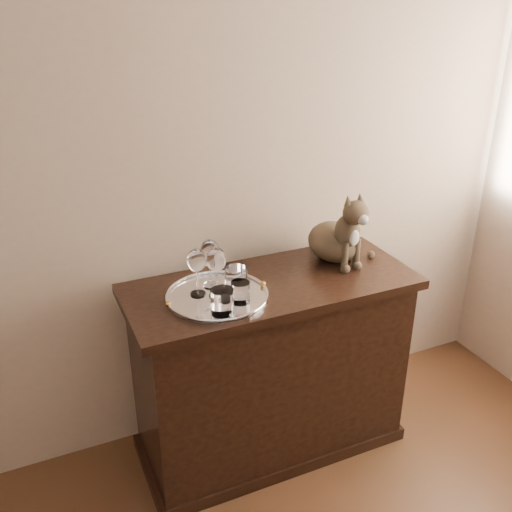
{
  "coord_description": "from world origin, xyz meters",
  "views": [
    {
      "loc": [
        -0.3,
        0.09,
        1.93
      ],
      "look_at": [
        0.53,
        1.95,
        0.98
      ],
      "focal_mm": 40.0,
      "sensor_mm": 36.0,
      "label": 1
    }
  ],
  "objects_px": {
    "wine_glass_b": "(210,263)",
    "cat": "(335,224)",
    "wine_glass_a": "(197,272)",
    "tray": "(217,297)",
    "tumbler_c": "(236,280)",
    "wine_glass_d": "(217,272)",
    "sideboard": "(271,368)",
    "tumbler_a": "(240,292)",
    "tumbler_b": "(222,302)"
  },
  "relations": [
    {
      "from": "wine_glass_b",
      "to": "cat",
      "type": "relative_size",
      "value": 0.59
    },
    {
      "from": "wine_glass_a",
      "to": "wine_glass_b",
      "type": "xyz_separation_m",
      "value": [
        0.07,
        0.05,
        0.0
      ]
    },
    {
      "from": "wine_glass_a",
      "to": "tray",
      "type": "bearing_deg",
      "value": -34.15
    },
    {
      "from": "wine_glass_b",
      "to": "tumbler_c",
      "type": "xyz_separation_m",
      "value": [
        0.07,
        -0.09,
        -0.05
      ]
    },
    {
      "from": "wine_glass_d",
      "to": "cat",
      "type": "distance_m",
      "value": 0.61
    },
    {
      "from": "sideboard",
      "to": "tumbler_a",
      "type": "bearing_deg",
      "value": -149.29
    },
    {
      "from": "wine_glass_a",
      "to": "tumbler_c",
      "type": "height_order",
      "value": "wine_glass_a"
    },
    {
      "from": "wine_glass_b",
      "to": "wine_glass_d",
      "type": "xyz_separation_m",
      "value": [
        -0.01,
        -0.09,
        0.0
      ]
    },
    {
      "from": "wine_glass_a",
      "to": "sideboard",
      "type": "bearing_deg",
      "value": -2.48
    },
    {
      "from": "wine_glass_b",
      "to": "tumbler_c",
      "type": "height_order",
      "value": "wine_glass_b"
    },
    {
      "from": "tumbler_a",
      "to": "wine_glass_d",
      "type": "bearing_deg",
      "value": 129.25
    },
    {
      "from": "tumbler_a",
      "to": "tumbler_c",
      "type": "distance_m",
      "value": 0.09
    },
    {
      "from": "wine_glass_a",
      "to": "tumbler_a",
      "type": "distance_m",
      "value": 0.19
    },
    {
      "from": "tray",
      "to": "tumbler_c",
      "type": "bearing_deg",
      "value": 2.94
    },
    {
      "from": "wine_glass_b",
      "to": "tumbler_a",
      "type": "bearing_deg",
      "value": -71.46
    },
    {
      "from": "tumbler_a",
      "to": "tray",
      "type": "bearing_deg",
      "value": 128.77
    },
    {
      "from": "tray",
      "to": "cat",
      "type": "relative_size",
      "value": 1.2
    },
    {
      "from": "tumbler_a",
      "to": "cat",
      "type": "bearing_deg",
      "value": 20.58
    },
    {
      "from": "wine_glass_d",
      "to": "wine_glass_b",
      "type": "bearing_deg",
      "value": 85.37
    },
    {
      "from": "tumbler_a",
      "to": "tumbler_c",
      "type": "height_order",
      "value": "tumbler_c"
    },
    {
      "from": "cat",
      "to": "wine_glass_d",
      "type": "bearing_deg",
      "value": -174.35
    },
    {
      "from": "sideboard",
      "to": "wine_glass_d",
      "type": "height_order",
      "value": "wine_glass_d"
    },
    {
      "from": "wine_glass_b",
      "to": "tumbler_c",
      "type": "distance_m",
      "value": 0.12
    },
    {
      "from": "wine_glass_b",
      "to": "cat",
      "type": "distance_m",
      "value": 0.59
    },
    {
      "from": "tumbler_c",
      "to": "cat",
      "type": "relative_size",
      "value": 0.3
    },
    {
      "from": "tray",
      "to": "wine_glass_b",
      "type": "relative_size",
      "value": 2.02
    },
    {
      "from": "tray",
      "to": "tumbler_b",
      "type": "distance_m",
      "value": 0.14
    },
    {
      "from": "sideboard",
      "to": "tumbler_a",
      "type": "distance_m",
      "value": 0.52
    },
    {
      "from": "tumbler_b",
      "to": "cat",
      "type": "distance_m",
      "value": 0.68
    },
    {
      "from": "tray",
      "to": "wine_glass_d",
      "type": "xyz_separation_m",
      "value": [
        -0.0,
        -0.0,
        0.11
      ]
    },
    {
      "from": "tray",
      "to": "wine_glass_b",
      "type": "xyz_separation_m",
      "value": [
        0.01,
        0.09,
        0.1
      ]
    },
    {
      "from": "wine_glass_b",
      "to": "wine_glass_d",
      "type": "height_order",
      "value": "wine_glass_d"
    },
    {
      "from": "tray",
      "to": "tumbler_b",
      "type": "xyz_separation_m",
      "value": [
        -0.03,
        -0.13,
        0.05
      ]
    },
    {
      "from": "wine_glass_d",
      "to": "tumbler_a",
      "type": "xyz_separation_m",
      "value": [
        0.06,
        -0.08,
        -0.06
      ]
    },
    {
      "from": "tumbler_a",
      "to": "cat",
      "type": "relative_size",
      "value": 0.25
    },
    {
      "from": "sideboard",
      "to": "cat",
      "type": "xyz_separation_m",
      "value": [
        0.34,
        0.09,
        0.59
      ]
    },
    {
      "from": "tumbler_c",
      "to": "cat",
      "type": "distance_m",
      "value": 0.53
    },
    {
      "from": "wine_glass_b",
      "to": "sideboard",
      "type": "bearing_deg",
      "value": -14.12
    },
    {
      "from": "sideboard",
      "to": "tumbler_b",
      "type": "relative_size",
      "value": 12.35
    },
    {
      "from": "wine_glass_b",
      "to": "tumbler_c",
      "type": "relative_size",
      "value": 1.99
    },
    {
      "from": "sideboard",
      "to": "tumbler_c",
      "type": "distance_m",
      "value": 0.51
    },
    {
      "from": "wine_glass_b",
      "to": "cat",
      "type": "xyz_separation_m",
      "value": [
        0.58,
        0.03,
        0.06
      ]
    },
    {
      "from": "cat",
      "to": "tray",
      "type": "bearing_deg",
      "value": -174.38
    },
    {
      "from": "tumbler_b",
      "to": "tumbler_a",
      "type": "bearing_deg",
      "value": 28.4
    },
    {
      "from": "sideboard",
      "to": "wine_glass_a",
      "type": "bearing_deg",
      "value": 177.52
    },
    {
      "from": "sideboard",
      "to": "tumbler_c",
      "type": "relative_size",
      "value": 12.04
    },
    {
      "from": "sideboard",
      "to": "tray",
      "type": "distance_m",
      "value": 0.5
    },
    {
      "from": "tumbler_c",
      "to": "tray",
      "type": "bearing_deg",
      "value": -177.06
    },
    {
      "from": "sideboard",
      "to": "wine_glass_b",
      "type": "distance_m",
      "value": 0.59
    },
    {
      "from": "sideboard",
      "to": "cat",
      "type": "relative_size",
      "value": 3.59
    }
  ]
}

